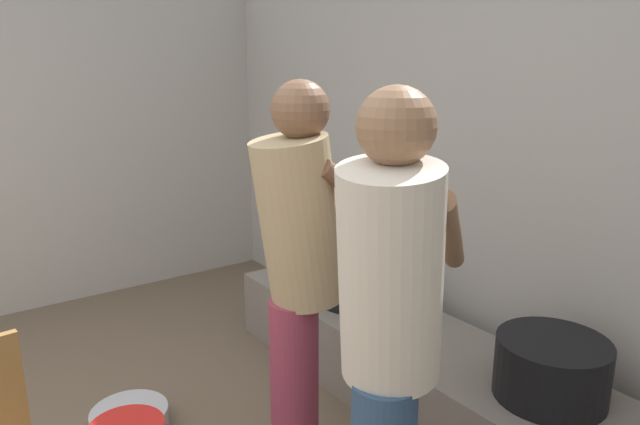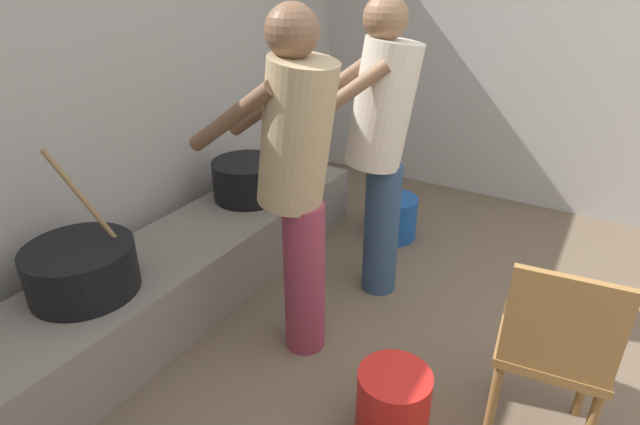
{
  "view_description": "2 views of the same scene",
  "coord_description": "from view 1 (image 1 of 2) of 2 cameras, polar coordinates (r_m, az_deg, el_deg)",
  "views": [
    {
      "loc": [
        1.86,
        0.2,
        1.71
      ],
      "look_at": [
        -0.19,
        1.67,
        1.05
      ],
      "focal_mm": 32.14,
      "sensor_mm": 36.0,
      "label": 1
    },
    {
      "loc": [
        -1.67,
        0.2,
        1.81
      ],
      "look_at": [
        0.4,
        1.43,
        0.61
      ],
      "focal_mm": 28.97,
      "sensor_mm": 36.0,
      "label": 2
    }
  ],
  "objects": [
    {
      "name": "cook_in_cream_shirt",
      "position": [
        1.72,
        6.89,
        -11.54
      ],
      "size": [
        0.66,
        0.74,
        1.66
      ],
      "color": "navy",
      "rests_on": "ground_plane"
    },
    {
      "name": "cooking_pot_secondary",
      "position": [
        2.57,
        22.03,
        -14.2
      ],
      "size": [
        0.45,
        0.45,
        0.25
      ],
      "color": "black",
      "rests_on": "hearth_ledge"
    },
    {
      "name": "metal_mixing_bowl",
      "position": [
        3.06,
        -18.41,
        -18.98
      ],
      "size": [
        0.36,
        0.36,
        0.1
      ],
      "primitive_type": "cylinder",
      "color": "#B7B7BC",
      "rests_on": "ground_plane"
    },
    {
      "name": "cooking_pot_main",
      "position": [
        3.31,
        3.92,
        -6.65
      ],
      "size": [
        0.5,
        0.5,
        0.69
      ],
      "color": "black",
      "rests_on": "hearth_ledge"
    },
    {
      "name": "hearth_ledge",
      "position": [
        3.02,
        10.87,
        -15.77
      ],
      "size": [
        2.73,
        0.6,
        0.39
      ],
      "primitive_type": "cube",
      "color": "slate",
      "rests_on": "ground_plane"
    },
    {
      "name": "cook_in_tan_shirt",
      "position": [
        2.25,
        -1.98,
        -5.05
      ],
      "size": [
        0.35,
        0.68,
        1.66
      ],
      "color": "#8C3347",
      "rests_on": "ground_plane"
    },
    {
      "name": "block_enclosure_rear",
      "position": [
        3.13,
        16.87,
        4.08
      ],
      "size": [
        5.28,
        0.2,
        2.34
      ],
      "primitive_type": "cube",
      "color": "#ADA8A0",
      "rests_on": "ground_plane"
    }
  ]
}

